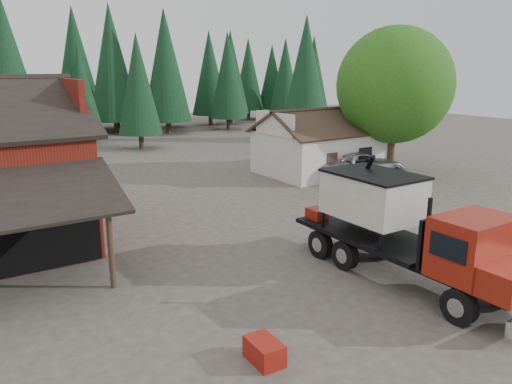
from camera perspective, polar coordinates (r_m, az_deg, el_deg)
ground at (r=19.01m, az=2.57°, el=-9.14°), size 120.00×120.00×0.00m
farmhouse at (r=36.19m, az=7.29°, el=4.84°), size 8.60×6.42×4.65m
deciduous_tree at (r=36.41m, az=15.58°, el=11.21°), size 8.00×8.00×10.20m
conifer_backdrop at (r=57.53m, az=-22.82°, el=5.66°), size 76.00×16.00×16.00m
near_pine_b at (r=47.03m, az=-13.32°, el=11.92°), size 3.96×3.96×10.40m
near_pine_c at (r=51.47m, az=5.70°, el=13.52°), size 4.84×4.84×12.40m
near_pine_d at (r=48.50m, az=-26.56°, el=12.67°), size 5.28×5.28×13.40m
feed_truck at (r=18.46m, az=16.69°, el=-3.88°), size 2.79×9.43×4.25m
silver_car at (r=34.83m, az=11.71°, el=3.05°), size 7.14×4.24×1.86m
equip_box at (r=13.68m, az=0.96°, el=-17.74°), size 0.74×1.13×0.60m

